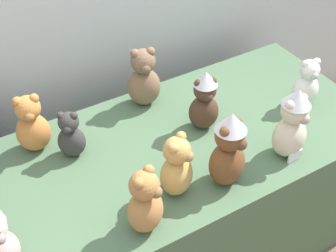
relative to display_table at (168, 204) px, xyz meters
The scene contains 11 objects.
display_table is the anchor object (origin of this frame).
teddy_bear_honey 0.57m from the display_table, 113.13° to the right, with size 0.18×0.18×0.28m.
teddy_bear_cream 0.74m from the display_table, 34.98° to the right, with size 0.17×0.15×0.34m.
teddy_bear_caramel 0.67m from the display_table, 131.34° to the right, with size 0.19×0.18×0.28m.
teddy_bear_cocoa 0.57m from the display_table, 10.06° to the left, with size 0.16×0.15×0.30m.
teddy_bear_ginger 0.76m from the display_table, 149.86° to the left, with size 0.17×0.15×0.28m.
teddy_bear_snow 0.87m from the display_table, ahead, with size 0.15×0.13×0.25m.
teddy_bear_charcoal 0.63m from the display_table, 155.45° to the left, with size 0.15×0.14×0.23m.
teddy_bear_mocha 0.62m from the display_table, 79.23° to the left, with size 0.19×0.17×0.30m.
teddy_bear_chestnut 0.63m from the display_table, 71.11° to the right, with size 0.19×0.18×0.35m.
name_card_front_middle 0.67m from the display_table, 39.60° to the right, with size 0.07×0.01×0.05m, color white.
Camera 1 is at (-0.76, -1.04, 2.18)m, focal length 50.88 mm.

